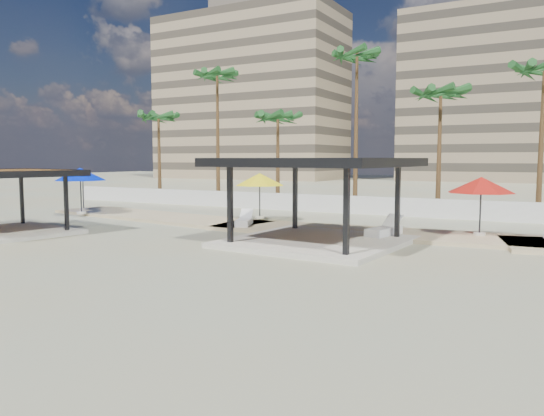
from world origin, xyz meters
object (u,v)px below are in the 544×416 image
(umbrella_c, at_px, (481,185))
(lounger_a, at_px, (244,221))
(umbrella_a, at_px, (83,175))
(pavilion_central, at_px, (317,193))
(lounger_b, at_px, (384,231))

(umbrella_c, relative_size, lounger_a, 1.52)
(umbrella_a, bearing_deg, lounger_a, -6.62)
(pavilion_central, xyz_separation_m, lounger_b, (2.17, 2.75, -1.83))
(umbrella_a, xyz_separation_m, umbrella_c, (25.56, 0.43, -0.10))
(pavilion_central, distance_m, lounger_a, 6.49)
(pavilion_central, relative_size, lounger_b, 3.15)
(pavilion_central, height_order, umbrella_a, pavilion_central)
(umbrella_a, xyz_separation_m, lounger_b, (21.75, -1.76, -2.20))
(umbrella_c, height_order, lounger_a, umbrella_c)
(umbrella_a, height_order, lounger_b, umbrella_a)
(lounger_b, bearing_deg, lounger_a, 99.74)
(lounger_a, bearing_deg, umbrella_a, 60.61)
(pavilion_central, distance_m, umbrella_c, 7.77)
(lounger_b, bearing_deg, pavilion_central, 152.42)
(umbrella_c, bearing_deg, lounger_a, -169.80)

